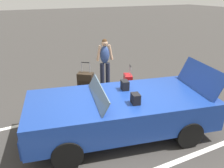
{
  "coord_description": "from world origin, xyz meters",
  "views": [
    {
      "loc": [
        2.09,
        3.9,
        3.11
      ],
      "look_at": [
        -0.34,
        -1.16,
        0.75
      ],
      "focal_mm": 35.66,
      "sensor_mm": 36.0,
      "label": 1
    }
  ],
  "objects": [
    {
      "name": "suitcase_medium_bright",
      "position": [
        -1.27,
        -1.9,
        0.31
      ],
      "size": [
        0.36,
        0.46,
        0.93
      ],
      "rotation": [
        0.0,
        0.0,
        5.94
      ],
      "color": "red",
      "rests_on": "ground_plane"
    },
    {
      "name": "convertible_car",
      "position": [
        0.19,
        -0.04,
        0.59
      ],
      "size": [
        4.42,
        2.54,
        1.52
      ],
      "rotation": [
        0.0,
        0.0,
        -0.2
      ],
      "color": "navy",
      "rests_on": "ground_plane"
    },
    {
      "name": "suitcase_small_carryon",
      "position": [
        -0.23,
        -1.78,
        0.25
      ],
      "size": [
        0.32,
        0.39,
        0.5
      ],
      "rotation": [
        0.0,
        0.0,
        3.54
      ],
      "color": "black",
      "rests_on": "ground_plane"
    },
    {
      "name": "lot_line_near",
      "position": [
        0.0,
        -1.35,
        0.0
      ],
      "size": [
        18.0,
        0.12,
        0.01
      ],
      "primitive_type": "cube",
      "color": "silver",
      "rests_on": "ground_plane"
    },
    {
      "name": "suitcase_large_black",
      "position": [
        0.03,
        -2.32,
        0.37
      ],
      "size": [
        0.55,
        0.51,
        1.08
      ],
      "rotation": [
        0.0,
        0.0,
        0.93
      ],
      "color": "#2D2319",
      "rests_on": "ground_plane"
    },
    {
      "name": "traveler_person",
      "position": [
        -0.84,
        -2.76,
        0.93
      ],
      "size": [
        0.61,
        0.26,
        1.65
      ],
      "rotation": [
        0.0,
        0.0,
        1.45
      ],
      "color": "#1E2338",
      "rests_on": "ground_plane"
    },
    {
      "name": "ground_plane",
      "position": [
        0.0,
        0.0,
        0.0
      ],
      "size": [
        80.0,
        80.0,
        0.0
      ],
      "primitive_type": "plane",
      "color": "#383533"
    }
  ]
}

